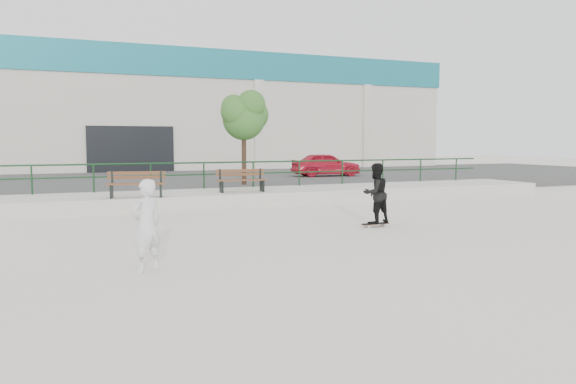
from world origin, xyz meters
name	(u,v)px	position (x,y,z in m)	size (l,w,h in m)	color
ground	(291,258)	(0.00, 0.00, 0.00)	(120.00, 120.00, 0.00)	beige
ledge	(186,200)	(0.00, 9.50, 0.25)	(30.00, 3.00, 0.50)	#B2ADA2
parking_strip	(148,183)	(0.00, 18.00, 0.25)	(60.00, 14.00, 0.50)	#3F3F3F
railing	(178,170)	(0.00, 10.80, 1.24)	(28.00, 0.06, 1.03)	#153A1C
commercial_building	(115,109)	(0.00, 31.99, 4.58)	(44.20, 16.33, 8.00)	silver
bench_left	(136,184)	(-1.84, 8.47, 0.92)	(1.93, 0.91, 0.86)	brown
bench_right	(241,180)	(1.92, 9.02, 0.91)	(1.83, 0.68, 0.83)	brown
tree	(244,114)	(3.09, 12.14, 3.43)	(2.20, 1.95, 3.91)	#402D20
red_car	(326,164)	(8.81, 15.93, 1.11)	(1.44, 3.57, 1.22)	red
skateboard	(375,224)	(3.72, 2.84, 0.07)	(0.79, 0.23, 0.09)	black
standing_skater	(376,193)	(3.72, 2.84, 0.91)	(0.80, 0.62, 1.64)	black
seated_skater	(146,225)	(-2.84, -0.09, 0.83)	(0.61, 0.40, 1.66)	silver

